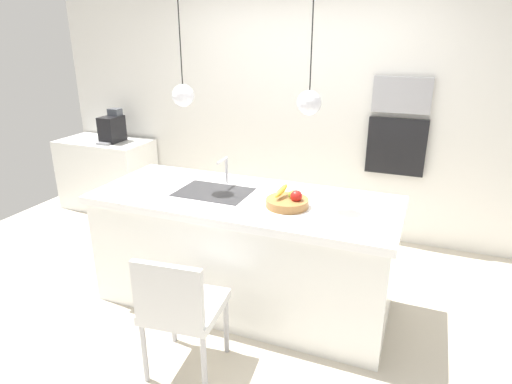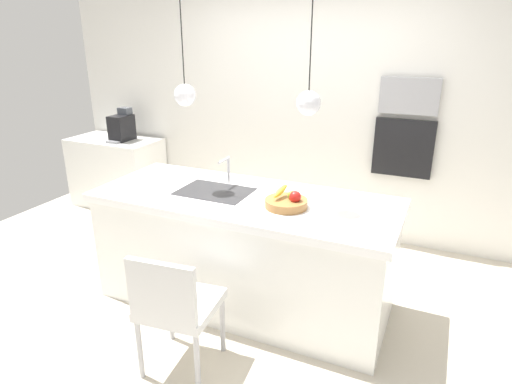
{
  "view_description": "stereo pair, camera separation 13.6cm",
  "coord_description": "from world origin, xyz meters",
  "px_view_note": "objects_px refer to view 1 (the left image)",
  "views": [
    {
      "loc": [
        1.24,
        -2.83,
        2.08
      ],
      "look_at": [
        0.1,
        0.0,
        0.96
      ],
      "focal_mm": 30.67,
      "sensor_mm": 36.0,
      "label": 1
    },
    {
      "loc": [
        1.36,
        -2.78,
        2.08
      ],
      "look_at": [
        0.1,
        0.0,
        0.96
      ],
      "focal_mm": 30.67,
      "sensor_mm": 36.0,
      "label": 2
    }
  ],
  "objects_px": {
    "coffee_machine": "(112,128)",
    "microwave": "(402,95)",
    "oven": "(396,146)",
    "chair_near": "(180,306)",
    "fruit_bowl": "(288,201)"
  },
  "relations": [
    {
      "from": "oven",
      "to": "coffee_machine",
      "type": "bearing_deg",
      "value": -174.72
    },
    {
      "from": "microwave",
      "to": "chair_near",
      "type": "relative_size",
      "value": 0.62
    },
    {
      "from": "fruit_bowl",
      "to": "oven",
      "type": "relative_size",
      "value": 0.54
    },
    {
      "from": "fruit_bowl",
      "to": "oven",
      "type": "distance_m",
      "value": 1.75
    },
    {
      "from": "fruit_bowl",
      "to": "microwave",
      "type": "distance_m",
      "value": 1.84
    },
    {
      "from": "fruit_bowl",
      "to": "chair_near",
      "type": "relative_size",
      "value": 0.35
    },
    {
      "from": "fruit_bowl",
      "to": "chair_near",
      "type": "distance_m",
      "value": 1.03
    },
    {
      "from": "coffee_machine",
      "to": "microwave",
      "type": "distance_m",
      "value": 3.27
    },
    {
      "from": "fruit_bowl",
      "to": "oven",
      "type": "height_order",
      "value": "oven"
    },
    {
      "from": "microwave",
      "to": "oven",
      "type": "distance_m",
      "value": 0.5
    },
    {
      "from": "coffee_machine",
      "to": "chair_near",
      "type": "bearing_deg",
      "value": -44.57
    },
    {
      "from": "coffee_machine",
      "to": "oven",
      "type": "distance_m",
      "value": 3.23
    },
    {
      "from": "coffee_machine",
      "to": "chair_near",
      "type": "height_order",
      "value": "coffee_machine"
    },
    {
      "from": "oven",
      "to": "chair_near",
      "type": "distance_m",
      "value": 2.72
    },
    {
      "from": "oven",
      "to": "chair_near",
      "type": "xyz_separation_m",
      "value": [
        -1.0,
        -2.48,
        -0.52
      ]
    }
  ]
}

